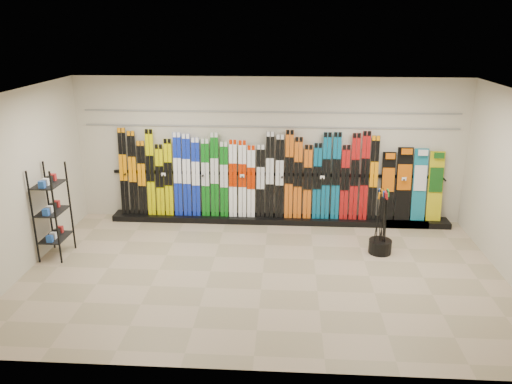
{
  "coord_description": "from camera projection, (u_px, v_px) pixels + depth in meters",
  "views": [
    {
      "loc": [
        0.35,
        -7.52,
        4.01
      ],
      "look_at": [
        -0.18,
        1.0,
        1.1
      ],
      "focal_mm": 35.0,
      "sensor_mm": 36.0,
      "label": 1
    }
  ],
  "objects": [
    {
      "name": "skis",
      "position": [
        247.0,
        177.0,
        10.31
      ],
      "size": [
        5.36,
        0.18,
        1.84
      ],
      "color": "black",
      "rests_on": "ski_rack_base"
    },
    {
      "name": "slatwall_rail_0",
      "position": [
        269.0,
        127.0,
        10.12
      ],
      "size": [
        7.6,
        0.02,
        0.03
      ],
      "primitive_type": "cube",
      "color": "gray",
      "rests_on": "back_wall"
    },
    {
      "name": "ceiling",
      "position": [
        264.0,
        94.0,
        7.45
      ],
      "size": [
        8.0,
        8.0,
        0.0
      ],
      "primitive_type": "plane",
      "rotation": [
        3.14,
        0.0,
        0.0
      ],
      "color": "silver",
      "rests_on": "back_wall"
    },
    {
      "name": "ski_poles",
      "position": [
        381.0,
        222.0,
        8.98
      ],
      "size": [
        0.25,
        0.39,
        1.18
      ],
      "color": "black",
      "rests_on": "pole_bin"
    },
    {
      "name": "slatwall_rail_1",
      "position": [
        269.0,
        112.0,
        10.02
      ],
      "size": [
        7.6,
        0.02,
        0.03
      ],
      "primitive_type": "cube",
      "color": "gray",
      "rests_on": "back_wall"
    },
    {
      "name": "pole_bin",
      "position": [
        380.0,
        246.0,
        9.12
      ],
      "size": [
        0.42,
        0.42,
        0.25
      ],
      "primitive_type": "cylinder",
      "color": "black",
      "rests_on": "floor"
    },
    {
      "name": "floor",
      "position": [
        263.0,
        273.0,
        8.42
      ],
      "size": [
        8.0,
        8.0,
        0.0
      ],
      "primitive_type": "plane",
      "color": "gray",
      "rests_on": "ground"
    },
    {
      "name": "back_wall",
      "position": [
        269.0,
        150.0,
        10.3
      ],
      "size": [
        8.0,
        0.0,
        8.0
      ],
      "primitive_type": "plane",
      "rotation": [
        1.57,
        0.0,
        0.0
      ],
      "color": "beige",
      "rests_on": "floor"
    },
    {
      "name": "ski_rack_base",
      "position": [
        279.0,
        219.0,
        10.54
      ],
      "size": [
        8.0,
        0.4,
        0.12
      ],
      "primitive_type": "cube",
      "color": "black",
      "rests_on": "floor"
    },
    {
      "name": "left_wall",
      "position": [
        20.0,
        184.0,
        8.17
      ],
      "size": [
        0.0,
        5.0,
        5.0
      ],
      "primitive_type": "plane",
      "rotation": [
        1.57,
        0.0,
        1.57
      ],
      "color": "beige",
      "rests_on": "floor"
    },
    {
      "name": "accessory_rack",
      "position": [
        52.0,
        212.0,
        8.79
      ],
      "size": [
        0.4,
        0.6,
        1.68
      ],
      "primitive_type": "cube",
      "color": "black",
      "rests_on": "floor"
    },
    {
      "name": "snowboards",
      "position": [
        412.0,
        185.0,
        10.2
      ],
      "size": [
        1.24,
        0.23,
        1.5
      ],
      "color": "black",
      "rests_on": "ski_rack_base"
    }
  ]
}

